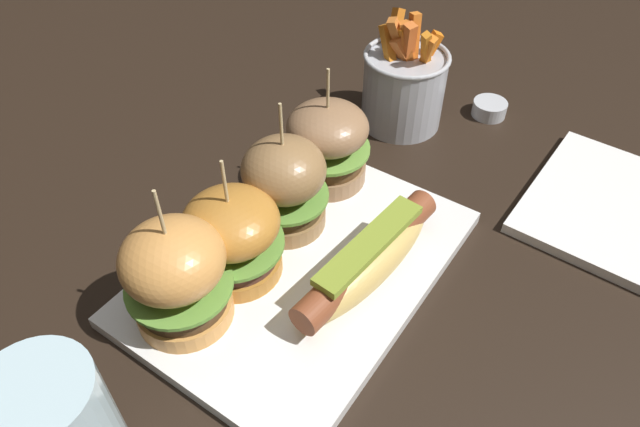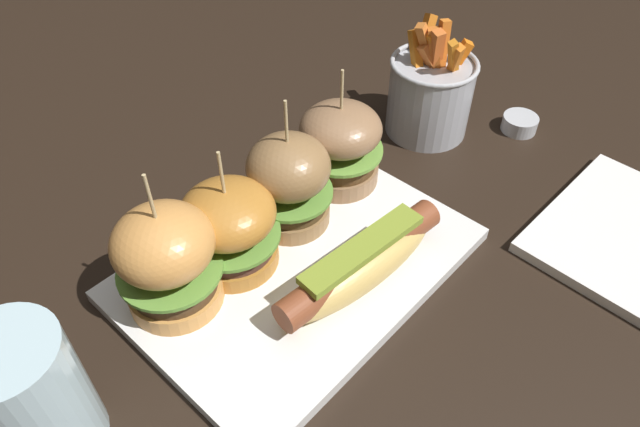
# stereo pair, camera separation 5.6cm
# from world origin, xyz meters

# --- Properties ---
(ground_plane) EXTENTS (3.00, 3.00, 0.00)m
(ground_plane) POSITION_xyz_m (0.00, 0.00, 0.00)
(ground_plane) COLOR black
(platter_main) EXTENTS (0.33, 0.24, 0.01)m
(platter_main) POSITION_xyz_m (0.00, 0.00, 0.01)
(platter_main) COLOR white
(platter_main) RESTS_ON ground
(hot_dog) EXTENTS (0.19, 0.06, 0.05)m
(hot_dog) POSITION_xyz_m (0.02, -0.06, 0.04)
(hot_dog) COLOR #D9B25F
(hot_dog) RESTS_ON platter_main
(slider_far_left) EXTENTS (0.09, 0.09, 0.15)m
(slider_far_left) POSITION_xyz_m (-0.11, 0.05, 0.07)
(slider_far_left) COLOR #D69148
(slider_far_left) RESTS_ON platter_main
(slider_center_left) EXTENTS (0.10, 0.10, 0.14)m
(slider_center_left) POSITION_xyz_m (-0.04, 0.05, 0.06)
(slider_center_left) COLOR #B6752C
(slider_center_left) RESTS_ON platter_main
(slider_center_right) EXTENTS (0.09, 0.09, 0.15)m
(slider_center_right) POSITION_xyz_m (0.04, 0.05, 0.07)
(slider_center_right) COLOR olive
(slider_center_right) RESTS_ON platter_main
(slider_far_right) EXTENTS (0.09, 0.09, 0.14)m
(slider_far_right) POSITION_xyz_m (0.12, 0.05, 0.06)
(slider_far_right) COLOR #916A49
(slider_far_right) RESTS_ON platter_main
(fries_bucket) EXTENTS (0.11, 0.11, 0.15)m
(fries_bucket) POSITION_xyz_m (0.28, 0.04, 0.05)
(fries_bucket) COLOR #A8AAB2
(fries_bucket) RESTS_ON ground
(sauce_ramekin) EXTENTS (0.04, 0.04, 0.02)m
(sauce_ramekin) POSITION_xyz_m (0.36, -0.05, 0.01)
(sauce_ramekin) COLOR #B7BABF
(sauce_ramekin) RESTS_ON ground
(side_plate) EXTENTS (0.21, 0.21, 0.01)m
(side_plate) POSITION_xyz_m (0.26, -0.25, 0.01)
(side_plate) COLOR white
(side_plate) RESTS_ON ground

